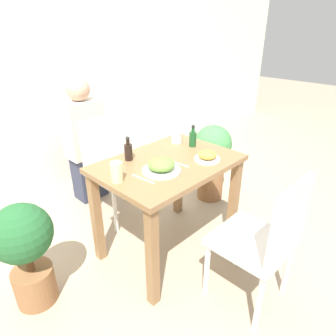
{
  "coord_description": "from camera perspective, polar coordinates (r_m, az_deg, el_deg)",
  "views": [
    {
      "loc": [
        -1.32,
        -1.28,
        1.6
      ],
      "look_at": [
        0.0,
        0.0,
        0.69
      ],
      "focal_mm": 32.0,
      "sensor_mm": 36.0,
      "label": 1
    }
  ],
  "objects": [
    {
      "name": "ground_plane",
      "position": [
        2.44,
        0.0,
        -14.8
      ],
      "size": [
        16.0,
        16.0,
        0.0
      ],
      "primitive_type": "plane",
      "color": "tan"
    },
    {
      "name": "wall_back",
      "position": [
        3.12,
        -21.77,
        18.93
      ],
      "size": [
        8.0,
        0.05,
        2.6
      ],
      "color": "silver",
      "rests_on": "ground_plane"
    },
    {
      "name": "dining_table",
      "position": [
        2.09,
        0.0,
        -2.01
      ],
      "size": [
        0.95,
        0.67,
        0.74
      ],
      "color": "olive",
      "rests_on": "ground_plane"
    },
    {
      "name": "chair_near",
      "position": [
        1.83,
        18.07,
        -12.47
      ],
      "size": [
        0.42,
        0.42,
        0.88
      ],
      "rotation": [
        0.0,
        0.0,
        3.14
      ],
      "color": "silver",
      "rests_on": "ground_plane"
    },
    {
      "name": "chair_far",
      "position": [
        2.65,
        -10.76,
        0.97
      ],
      "size": [
        0.42,
        0.42,
        0.88
      ],
      "color": "silver",
      "rests_on": "ground_plane"
    },
    {
      "name": "food_plate",
      "position": [
        1.88,
        -1.29,
        0.41
      ],
      "size": [
        0.25,
        0.25,
        0.09
      ],
      "color": "white",
      "rests_on": "dining_table"
    },
    {
      "name": "side_plate",
      "position": [
        2.06,
        7.5,
        2.27
      ],
      "size": [
        0.18,
        0.18,
        0.07
      ],
      "color": "white",
      "rests_on": "dining_table"
    },
    {
      "name": "drink_cup",
      "position": [
        2.35,
        1.66,
        5.92
      ],
      "size": [
        0.09,
        0.09,
        0.09
      ],
      "color": "silver",
      "rests_on": "dining_table"
    },
    {
      "name": "juice_glass",
      "position": [
        1.78,
        -9.76,
        -0.77
      ],
      "size": [
        0.07,
        0.07,
        0.12
      ],
      "color": "beige",
      "rests_on": "dining_table"
    },
    {
      "name": "sauce_bottle",
      "position": [
        2.27,
        4.74,
        5.68
      ],
      "size": [
        0.05,
        0.05,
        0.17
      ],
      "color": "#194C23",
      "rests_on": "dining_table"
    },
    {
      "name": "condiment_bottle",
      "position": [
        2.05,
        -7.56,
        3.22
      ],
      "size": [
        0.05,
        0.05,
        0.17
      ],
      "color": "black",
      "rests_on": "dining_table"
    },
    {
      "name": "fork_utensil",
      "position": [
        1.8,
        -4.74,
        -2.12
      ],
      "size": [
        0.02,
        0.18,
        0.0
      ],
      "rotation": [
        0.0,
        0.0,
        1.66
      ],
      "color": "silver",
      "rests_on": "dining_table"
    },
    {
      "name": "spoon_utensil",
      "position": [
        2.0,
        1.84,
        0.85
      ],
      "size": [
        0.04,
        0.17,
        0.0
      ],
      "rotation": [
        0.0,
        0.0,
        1.73
      ],
      "color": "silver",
      "rests_on": "dining_table"
    },
    {
      "name": "potted_plant_left",
      "position": [
        1.98,
        -25.54,
        -13.51
      ],
      "size": [
        0.35,
        0.35,
        0.7
      ],
      "color": "brown",
      "rests_on": "ground_plane"
    },
    {
      "name": "potted_plant_right",
      "position": [
        2.88,
        8.41,
        2.27
      ],
      "size": [
        0.35,
        0.35,
        0.75
      ],
      "color": "brown",
      "rests_on": "ground_plane"
    },
    {
      "name": "person_figure",
      "position": [
        2.92,
        -15.52,
        4.73
      ],
      "size": [
        0.34,
        0.22,
        1.17
      ],
      "color": "#2D3347",
      "rests_on": "ground_plane"
    }
  ]
}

